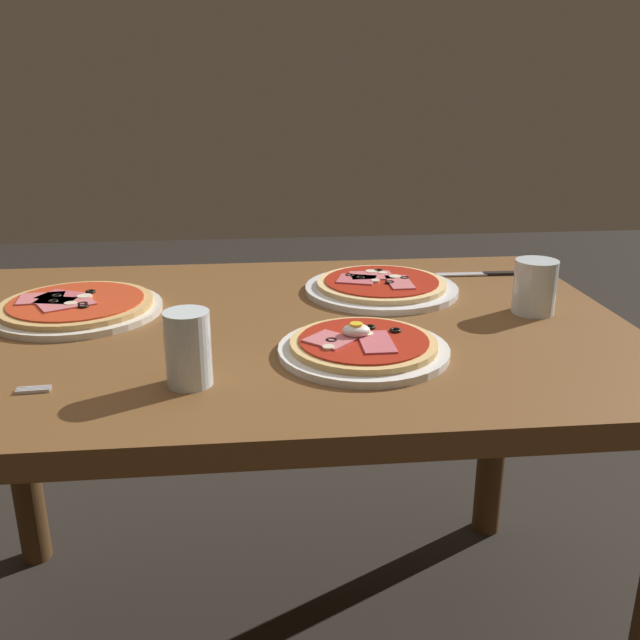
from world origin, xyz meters
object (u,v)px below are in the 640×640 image
Objects in this scene: water_glass_near at (534,290)px; water_glass_far at (188,354)px; knife at (487,274)px; pizza_foreground at (363,347)px; pizza_across_left at (77,307)px; pizza_across_right at (381,286)px; dining_table at (266,378)px.

water_glass_near is 0.92× the size of water_glass_far.
pizza_foreground is at bearing -128.66° from knife.
pizza_across_left is at bearing 174.37° from water_glass_near.
pizza_across_right is (0.58, 0.07, -0.00)m from pizza_across_left.
water_glass_near is (0.34, 0.17, 0.03)m from pizza_foreground.
water_glass_near reaches higher than pizza_foreground.
pizza_across_left is 3.10× the size of water_glass_near.
pizza_across_left is 0.41m from water_glass_far.
pizza_across_left is 0.85m from knife.
pizza_foreground is at bearing 18.43° from water_glass_far.
knife is (0.49, 0.27, 0.11)m from dining_table.
pizza_foreground is 0.55m from pizza_across_left.
dining_table is at bearing -14.54° from pizza_across_left.
pizza_across_right reaches higher than dining_table.
pizza_foreground reaches higher than pizza_across_left.
dining_table is 0.31m from water_glass_far.
pizza_across_left is 0.58m from pizza_across_right.
pizza_across_right is 3.11× the size of water_glass_near.
water_glass_near is (0.25, -0.16, 0.03)m from pizza_across_right.
water_glass_far reaches higher than pizza_across_right.
pizza_across_left is (-0.49, 0.25, -0.00)m from pizza_foreground.
pizza_foreground is 0.55m from knife.
pizza_across_left is 1.00× the size of pizza_across_right.
water_glass_far is 0.79m from knife.
dining_table is 6.54× the size of knife.
pizza_across_left is 0.84m from water_glass_near.
dining_table is at bearing 132.45° from pizza_foreground.
pizza_across_left is (-0.34, 0.09, 0.12)m from dining_table.
pizza_foreground is at bearing -153.60° from water_glass_near.
water_glass_far reaches higher than dining_table.
pizza_foreground is 2.49× the size of water_glass_far.
pizza_across_right is at bearing 74.69° from pizza_foreground.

